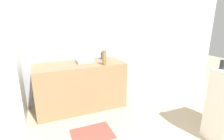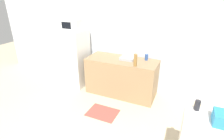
{
  "view_description": "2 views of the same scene",
  "coord_description": "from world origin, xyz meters",
  "views": [
    {
      "loc": [
        -0.55,
        -0.69,
        1.72
      ],
      "look_at": [
        0.47,
        1.74,
        0.94
      ],
      "focal_mm": 28.0,
      "sensor_mm": 36.0,
      "label": 1
    },
    {
      "loc": [
        1.49,
        -1.12,
        2.31
      ],
      "look_at": [
        0.23,
        1.68,
        0.97
      ],
      "focal_mm": 28.0,
      "sensor_mm": 36.0,
      "label": 2
    }
  ],
  "objects": [
    {
      "name": "jar",
      "position": [
        1.69,
        0.83,
        1.12
      ],
      "size": [
        0.06,
        0.06,
        0.12
      ],
      "primitive_type": "cylinder",
      "color": "#232328",
      "rests_on": "shelf_cabinet"
    },
    {
      "name": "counter",
      "position": [
        0.12,
        2.48,
        0.45
      ],
      "size": [
        1.67,
        0.69,
        0.9
      ],
      "primitive_type": "cube",
      "color": "#937551",
      "rests_on": "ground_plane"
    },
    {
      "name": "wall_back",
      "position": [
        0.0,
        2.89,
        1.3
      ],
      "size": [
        8.0,
        0.06,
        2.6
      ],
      "primitive_type": "cube",
      "color": "silver",
      "rests_on": "ground_plane"
    },
    {
      "name": "bottle_short",
      "position": [
        0.65,
        2.68,
        0.97
      ],
      "size": [
        0.08,
        0.08,
        0.15
      ],
      "primitive_type": "cylinder",
      "color": "#2D4C8C",
      "rests_on": "counter"
    },
    {
      "name": "kitchen_rug",
      "position": [
        0.06,
        1.56,
        0.0
      ],
      "size": [
        0.63,
        0.48,
        0.01
      ],
      "primitive_type": "cube",
      "color": "#99473D",
      "rests_on": "ground_plane"
    },
    {
      "name": "refrigerator",
      "position": [
        -1.19,
        2.44,
        0.75
      ],
      "size": [
        0.59,
        0.66,
        1.5
      ],
      "color": "white",
      "rests_on": "ground_plane"
    },
    {
      "name": "sink_basin",
      "position": [
        0.24,
        2.55,
        0.93
      ],
      "size": [
        0.32,
        0.3,
        0.06
      ],
      "primitive_type": "cube",
      "color": "#9EA3A8",
      "rests_on": "counter"
    },
    {
      "name": "bottle_tall",
      "position": [
        0.52,
        2.23,
        1.03
      ],
      "size": [
        0.07,
        0.07,
        0.27
      ],
      "primitive_type": "cylinder",
      "color": "olive",
      "rests_on": "counter"
    }
  ]
}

